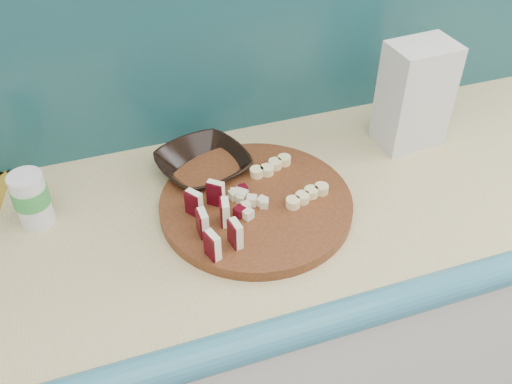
{
  "coord_description": "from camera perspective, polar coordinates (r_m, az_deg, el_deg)",
  "views": [
    {
      "loc": [
        -0.09,
        0.7,
        1.67
      ],
      "look_at": [
        0.18,
        1.5,
        0.95
      ],
      "focal_mm": 40.0,
      "sensor_mm": 36.0,
      "label": 1
    }
  ],
  "objects": [
    {
      "name": "apple_wedges",
      "position": [
        1.05,
        -4.24,
        -2.61
      ],
      "size": [
        0.08,
        0.17,
        0.05
      ],
      "color": "#FBF2C9",
      "rests_on": "cutting_board"
    },
    {
      "name": "brown_bowl",
      "position": [
        1.21,
        -5.32,
        2.69
      ],
      "size": [
        0.23,
        0.23,
        0.05
      ],
      "primitive_type": "imported",
      "rotation": [
        0.0,
        0.0,
        0.29
      ],
      "color": "black",
      "rests_on": "kitchen_counter"
    },
    {
      "name": "banana_slices",
      "position": [
        1.15,
        3.28,
        1.13
      ],
      "size": [
        0.13,
        0.16,
        0.02
      ],
      "color": "#F8E197",
      "rests_on": "cutting_board"
    },
    {
      "name": "flour_bag",
      "position": [
        1.3,
        15.59,
        9.3
      ],
      "size": [
        0.15,
        0.11,
        0.24
      ],
      "primitive_type": "cube",
      "rotation": [
        0.0,
        0.0,
        0.07
      ],
      "color": "silver",
      "rests_on": "kitchen_counter"
    },
    {
      "name": "backsplash",
      "position": [
        1.22,
        -8.49,
        15.16
      ],
      "size": [
        2.2,
        0.02,
        0.5
      ],
      "primitive_type": "cube",
      "color": "teal",
      "rests_on": "kitchen_counter"
    },
    {
      "name": "cutting_board",
      "position": [
        1.13,
        0.0,
        -1.23
      ],
      "size": [
        0.48,
        0.48,
        0.02
      ],
      "primitive_type": "cylinder",
      "rotation": [
        0.0,
        0.0,
        0.3
      ],
      "color": "#44200E",
      "rests_on": "kitchen_counter"
    },
    {
      "name": "apple_chunks",
      "position": [
        1.1,
        -1.02,
        -0.92
      ],
      "size": [
        0.06,
        0.07,
        0.02
      ],
      "color": "beige",
      "rests_on": "cutting_board"
    },
    {
      "name": "canister",
      "position": [
        1.15,
        -21.56,
        -0.57
      ],
      "size": [
        0.07,
        0.07,
        0.11
      ],
      "rotation": [
        0.0,
        0.0,
        0.34
      ],
      "color": "silver",
      "rests_on": "kitchen_counter"
    },
    {
      "name": "kitchen_counter",
      "position": [
        1.47,
        -3.24,
        -15.59
      ],
      "size": [
        2.2,
        0.63,
        0.91
      ],
      "color": "silver",
      "rests_on": "ground"
    }
  ]
}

